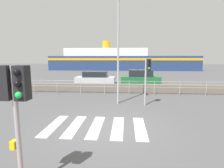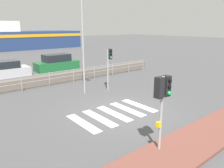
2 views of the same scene
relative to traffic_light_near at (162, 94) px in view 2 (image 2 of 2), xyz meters
The scene contains 10 objects.
ground_plane 4.44m from the traffic_light_near, 67.83° to the left, with size 160.00×160.00×0.00m, color #4C4C4F.
sidewalk_brick 2.55m from the traffic_light_near, 17.87° to the right, with size 24.00×1.80×0.12m.
crosswalk 4.29m from the traffic_light_near, 74.94° to the left, with size 4.05×2.40×0.01m.
seawall 11.34m from the traffic_light_near, 82.42° to the left, with size 19.25×0.55×0.69m.
harbor_fence 10.42m from the traffic_light_near, 81.78° to the left, with size 17.36×0.04×1.10m.
traffic_light_near is the anchor object (origin of this frame).
traffic_light_far 7.90m from the traffic_light_near, 64.17° to the left, with size 0.34×0.32×2.78m.
streetlamp 7.74m from the traffic_light_near, 76.95° to the left, with size 0.32×1.05×6.38m.
parked_car_silver 15.99m from the traffic_light_near, 94.35° to the left, with size 4.29×1.75×1.37m.
parked_car_green 16.37m from the traffic_light_near, 76.67° to the left, with size 4.21×1.71×1.56m.
Camera 2 is at (-6.98, -7.82, 4.21)m, focal length 35.00 mm.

